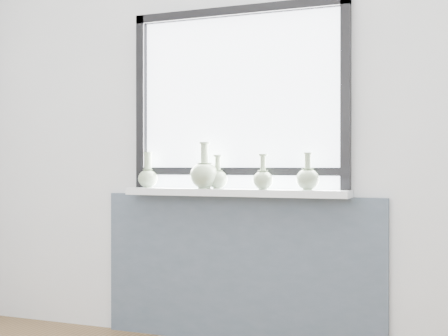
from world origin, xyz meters
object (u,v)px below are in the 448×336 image
at_px(vase_a, 148,176).
at_px(vase_c, 218,178).
at_px(vase_d, 263,178).
at_px(windowsill, 234,192).
at_px(vase_b, 204,174).
at_px(vase_e, 308,178).

bearing_deg(vase_a, vase_c, -0.04).
bearing_deg(vase_a, vase_d, -2.35).
xyz_separation_m(vase_a, vase_c, (0.46, -0.00, -0.01)).
distance_m(vase_a, vase_d, 0.74).
relative_size(vase_c, vase_d, 0.98).
xyz_separation_m(windowsill, vase_d, (0.18, -0.02, 0.08)).
height_order(windowsill, vase_d, vase_d).
xyz_separation_m(vase_a, vase_b, (0.38, -0.03, 0.02)).
relative_size(windowsill, vase_d, 6.66).
xyz_separation_m(windowsill, vase_e, (0.43, -0.01, 0.09)).
relative_size(windowsill, vase_a, 6.13).
bearing_deg(vase_e, vase_c, 178.58).
relative_size(vase_d, vase_e, 0.97).
bearing_deg(vase_a, vase_e, -0.79).
bearing_deg(windowsill, vase_b, -172.00).
distance_m(vase_b, vase_d, 0.36).
height_order(vase_b, vase_c, vase_b).
relative_size(windowsill, vase_c, 6.76).
relative_size(windowsill, vase_e, 6.45).
bearing_deg(vase_d, vase_b, -179.98).
distance_m(vase_c, vase_d, 0.28).
xyz_separation_m(windowsill, vase_c, (-0.10, 0.01, 0.08)).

